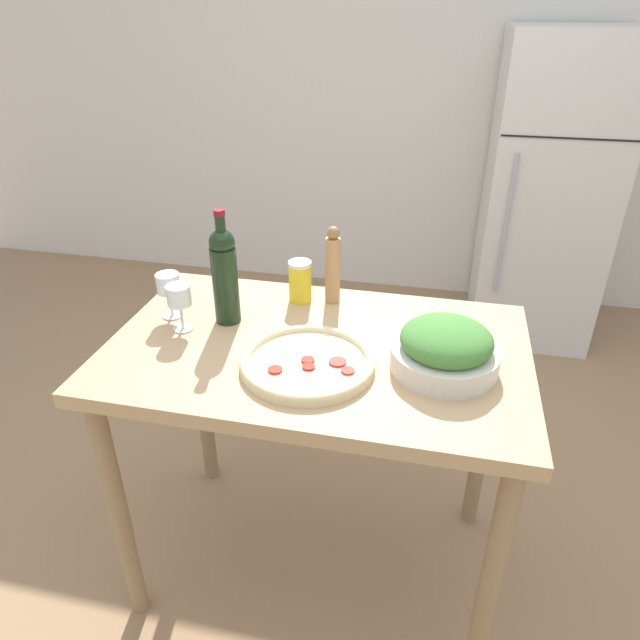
{
  "coord_description": "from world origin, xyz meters",
  "views": [
    {
      "loc": [
        0.31,
        -1.33,
        1.74
      ],
      "look_at": [
        0.0,
        0.04,
        0.96
      ],
      "focal_mm": 32.0,
      "sensor_mm": 36.0,
      "label": 1
    }
  ],
  "objects_px": {
    "wine_bottle": "(225,273)",
    "homemade_pizza": "(309,362)",
    "pepper_mill": "(333,266)",
    "refrigerator": "(546,193)",
    "salad_bowl": "(445,349)",
    "wine_glass_near": "(180,297)",
    "salt_canister": "(300,281)",
    "wine_glass_far": "(168,285)"
  },
  "relations": [
    {
      "from": "wine_bottle",
      "to": "homemade_pizza",
      "type": "distance_m",
      "value": 0.38
    },
    {
      "from": "refrigerator",
      "to": "wine_bottle",
      "type": "xyz_separation_m",
      "value": [
        -1.14,
        -1.86,
        0.23
      ]
    },
    {
      "from": "pepper_mill",
      "to": "salad_bowl",
      "type": "bearing_deg",
      "value": -40.95
    },
    {
      "from": "pepper_mill",
      "to": "refrigerator",
      "type": "bearing_deg",
      "value": 62.71
    },
    {
      "from": "wine_bottle",
      "to": "wine_glass_near",
      "type": "xyz_separation_m",
      "value": [
        -0.11,
        -0.08,
        -0.05
      ]
    },
    {
      "from": "wine_glass_near",
      "to": "salt_canister",
      "type": "distance_m",
      "value": 0.39
    },
    {
      "from": "refrigerator",
      "to": "salad_bowl",
      "type": "distance_m",
      "value": 2.05
    },
    {
      "from": "pepper_mill",
      "to": "homemade_pizza",
      "type": "relative_size",
      "value": 0.71
    },
    {
      "from": "salad_bowl",
      "to": "salt_canister",
      "type": "relative_size",
      "value": 2.1
    },
    {
      "from": "pepper_mill",
      "to": "salad_bowl",
      "type": "distance_m",
      "value": 0.48
    },
    {
      "from": "wine_glass_far",
      "to": "pepper_mill",
      "type": "bearing_deg",
      "value": 24.3
    },
    {
      "from": "refrigerator",
      "to": "pepper_mill",
      "type": "relative_size",
      "value": 6.52
    },
    {
      "from": "wine_glass_near",
      "to": "homemade_pizza",
      "type": "xyz_separation_m",
      "value": [
        0.41,
        -0.12,
        -0.09
      ]
    },
    {
      "from": "wine_bottle",
      "to": "salad_bowl",
      "type": "bearing_deg",
      "value": -10.64
    },
    {
      "from": "wine_bottle",
      "to": "salad_bowl",
      "type": "xyz_separation_m",
      "value": [
        0.64,
        -0.12,
        -0.09
      ]
    },
    {
      "from": "wine_glass_near",
      "to": "pepper_mill",
      "type": "xyz_separation_m",
      "value": [
        0.39,
        0.27,
        0.02
      ]
    },
    {
      "from": "salad_bowl",
      "to": "homemade_pizza",
      "type": "distance_m",
      "value": 0.35
    },
    {
      "from": "pepper_mill",
      "to": "salad_bowl",
      "type": "height_order",
      "value": "pepper_mill"
    },
    {
      "from": "wine_glass_near",
      "to": "homemade_pizza",
      "type": "bearing_deg",
      "value": -15.83
    },
    {
      "from": "wine_glass_far",
      "to": "salad_bowl",
      "type": "distance_m",
      "value": 0.83
    },
    {
      "from": "salt_canister",
      "to": "pepper_mill",
      "type": "bearing_deg",
      "value": 8.07
    },
    {
      "from": "wine_bottle",
      "to": "salt_canister",
      "type": "relative_size",
      "value": 2.59
    },
    {
      "from": "pepper_mill",
      "to": "salad_bowl",
      "type": "xyz_separation_m",
      "value": [
        0.36,
        -0.31,
        -0.06
      ]
    },
    {
      "from": "wine_glass_far",
      "to": "homemade_pizza",
      "type": "xyz_separation_m",
      "value": [
        0.47,
        -0.18,
        -0.09
      ]
    },
    {
      "from": "refrigerator",
      "to": "wine_bottle",
      "type": "distance_m",
      "value": 2.19
    },
    {
      "from": "wine_glass_near",
      "to": "wine_glass_far",
      "type": "xyz_separation_m",
      "value": [
        -0.06,
        0.06,
        0.0
      ]
    },
    {
      "from": "pepper_mill",
      "to": "salt_canister",
      "type": "xyz_separation_m",
      "value": [
        -0.1,
        -0.01,
        -0.06
      ]
    },
    {
      "from": "wine_glass_far",
      "to": "pepper_mill",
      "type": "relative_size",
      "value": 0.56
    },
    {
      "from": "wine_glass_near",
      "to": "salad_bowl",
      "type": "bearing_deg",
      "value": -3.39
    },
    {
      "from": "refrigerator",
      "to": "salad_bowl",
      "type": "relative_size",
      "value": 5.86
    },
    {
      "from": "salt_canister",
      "to": "homemade_pizza",
      "type": "bearing_deg",
      "value": -72.11
    },
    {
      "from": "wine_bottle",
      "to": "homemade_pizza",
      "type": "bearing_deg",
      "value": -32.8
    },
    {
      "from": "salad_bowl",
      "to": "refrigerator",
      "type": "bearing_deg",
      "value": 75.86
    },
    {
      "from": "wine_bottle",
      "to": "homemade_pizza",
      "type": "height_order",
      "value": "wine_bottle"
    },
    {
      "from": "wine_glass_near",
      "to": "pepper_mill",
      "type": "height_order",
      "value": "pepper_mill"
    },
    {
      "from": "homemade_pizza",
      "to": "wine_glass_near",
      "type": "bearing_deg",
      "value": 164.17
    },
    {
      "from": "salt_canister",
      "to": "refrigerator",
      "type": "bearing_deg",
      "value": 60.21
    },
    {
      "from": "salt_canister",
      "to": "wine_glass_far",
      "type": "bearing_deg",
      "value": -151.58
    },
    {
      "from": "salt_canister",
      "to": "wine_glass_near",
      "type": "bearing_deg",
      "value": -138.77
    },
    {
      "from": "refrigerator",
      "to": "homemade_pizza",
      "type": "distance_m",
      "value": 2.22
    },
    {
      "from": "wine_glass_near",
      "to": "homemade_pizza",
      "type": "relative_size",
      "value": 0.4
    },
    {
      "from": "homemade_pizza",
      "to": "salt_canister",
      "type": "bearing_deg",
      "value": 107.89
    }
  ]
}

